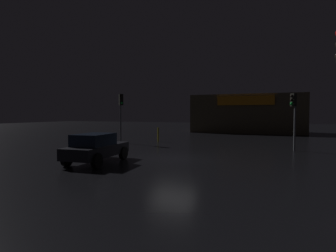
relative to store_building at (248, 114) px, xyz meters
name	(u,v)px	position (x,y,z in m)	size (l,w,h in m)	color
ground_plane	(173,159)	(-1.56, -24.19, -2.50)	(120.00, 120.00, 0.00)	black
store_building	(248,114)	(0.00, 0.00, 0.00)	(14.26, 6.77, 5.00)	brown
traffic_signal_main	(294,108)	(4.84, -18.13, 0.40)	(0.42, 0.42, 3.89)	#595B60
traffic_signal_opposite	(121,106)	(-8.64, -18.15, 0.67)	(0.43, 0.41, 4.20)	#595B60
car_near	(96,148)	(-4.72, -26.93, -1.71)	(2.11, 4.14, 1.51)	black
bollard_kerb_a	(158,134)	(-6.21, -15.81, -1.87)	(0.13, 0.13, 1.28)	gold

